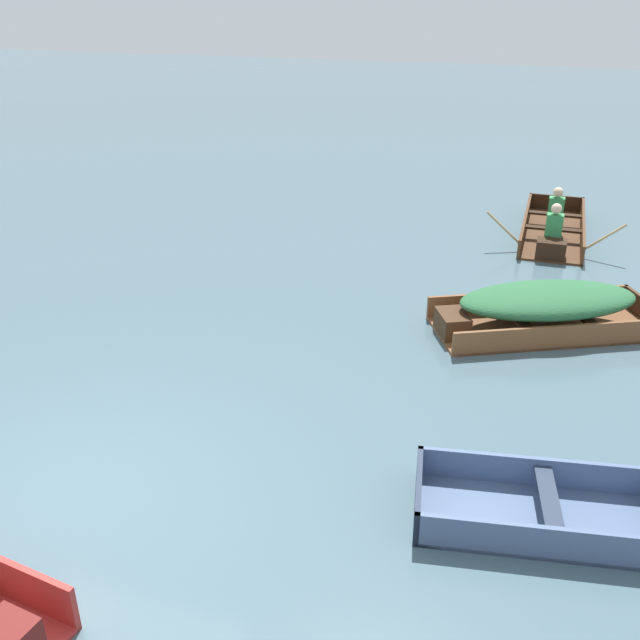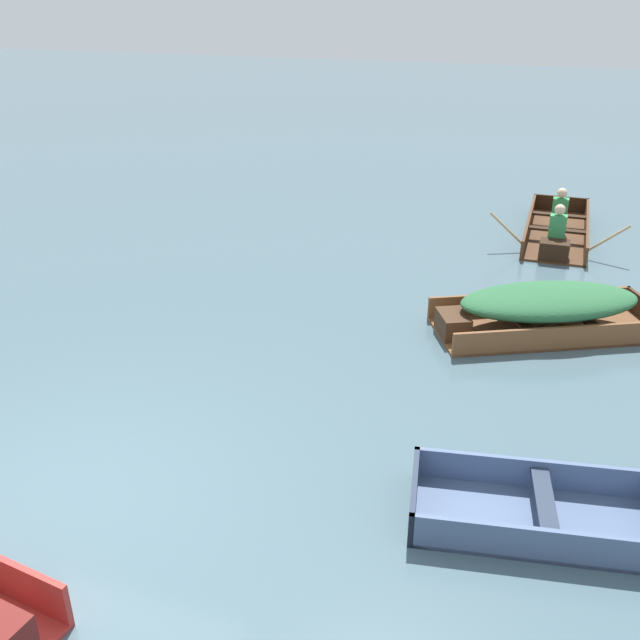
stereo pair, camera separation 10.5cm
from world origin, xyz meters
name	(u,v)px [view 1 (the left image)]	position (x,y,z in m)	size (l,w,h in m)	color
ground_plane	(61,504)	(0.00, 0.00, 0.00)	(80.00, 80.00, 0.00)	#47606B
skiff_slate_blue_near_moored	(622,519)	(4.85, 1.20, 0.11)	(3.40, 1.48, 0.34)	#475B7F
skiff_wooden_brown_mid_moored	(545,306)	(4.05, 5.08, 0.36)	(3.21, 2.38, 0.63)	brown
rowboat_dark_varnish_with_crew	(553,229)	(4.09, 9.14, 0.18)	(2.33, 3.17, 0.91)	#4C2D19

